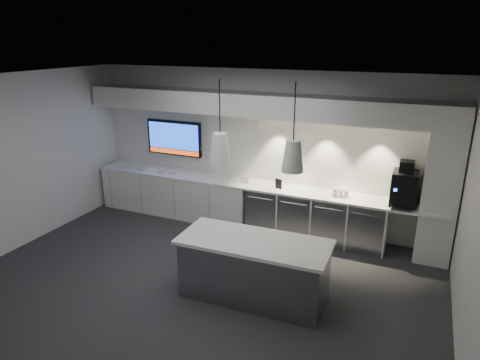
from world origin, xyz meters
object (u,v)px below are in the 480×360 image
at_px(island, 254,269).
at_px(wall_tv, 174,138).
at_px(bin, 189,268).
at_px(coffee_machine, 404,187).

bearing_deg(island, wall_tv, 137.02).
relative_size(island, bin, 4.26).
bearing_deg(island, bin, -178.00).
bearing_deg(wall_tv, coffee_machine, -3.10).
height_order(island, coffee_machine, coffee_machine).
bearing_deg(bin, wall_tv, 124.91).
xyz_separation_m(wall_tv, coffee_machine, (4.56, -0.25, -0.35)).
height_order(wall_tv, island, wall_tv).
relative_size(wall_tv, bin, 2.51).
bearing_deg(coffee_machine, bin, -141.38).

